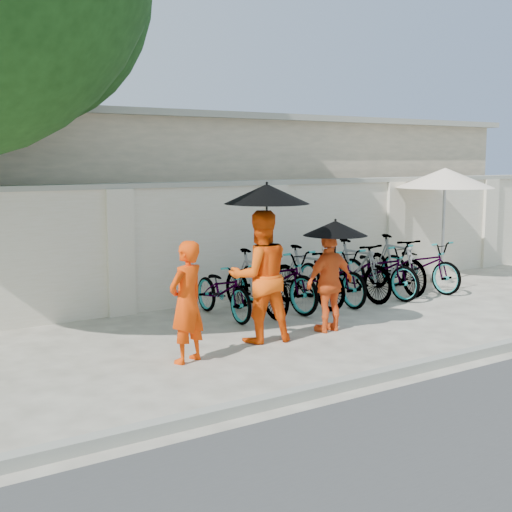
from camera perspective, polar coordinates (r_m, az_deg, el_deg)
ground at (r=9.45m, az=2.52°, el=-7.35°), size 80.00×80.00×0.00m
kerb at (r=8.19m, az=9.76°, el=-9.43°), size 40.00×0.16×0.12m
compound_wall at (r=12.42m, az=-2.61°, el=1.02°), size 20.00×0.30×2.00m
building_behind at (r=16.15m, az=-6.70°, el=4.69°), size 14.00×6.00×3.20m
monk_left at (r=8.68m, az=-5.57°, el=-3.68°), size 0.64×0.53×1.50m
monk_center at (r=9.59m, az=0.34°, el=-1.65°), size 1.00×0.86×1.79m
parasol_center at (r=9.43m, az=0.87°, el=4.99°), size 1.14×1.14×1.12m
monk_right at (r=10.23m, az=5.92°, el=-2.12°), size 0.85×0.39×1.43m
parasol_right at (r=10.07m, az=6.36°, el=2.23°), size 0.91×0.91×0.79m
patio_umbrella at (r=14.62m, az=14.88°, el=5.96°), size 2.05×2.05×2.28m
bike_0 at (r=11.11m, az=-2.61°, el=-2.74°), size 0.64×1.68×0.87m
bike_1 at (r=11.29m, az=-0.03°, el=-2.14°), size 0.53×1.73×1.03m
bike_2 at (r=11.70m, az=1.78°, el=-1.85°), size 0.83×1.97×1.01m
bike_3 at (r=11.93m, az=4.12°, el=-1.65°), size 0.69×1.75×1.02m
bike_4 at (r=12.28m, az=6.05°, el=-1.53°), size 0.69×1.86×0.97m
bike_5 at (r=12.60m, az=7.96°, el=-1.11°), size 0.54×1.77×1.06m
bike_6 at (r=12.95m, az=9.76°, el=-1.10°), size 0.83×1.91×0.97m
bike_7 at (r=13.39m, az=11.10°, el=-0.64°), size 0.73×1.82×1.06m
bike_8 at (r=13.70m, az=12.97°, el=-0.74°), size 0.83×1.88×0.96m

